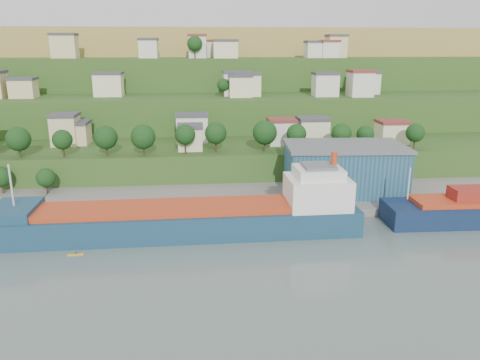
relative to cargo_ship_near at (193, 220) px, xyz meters
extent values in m
plane|color=#4C5D59|center=(-3.27, -8.15, -3.18)|extent=(500.00, 500.00, 0.00)
cube|color=slate|center=(16.73, 19.85, -3.18)|extent=(220.00, 26.00, 4.00)
cube|color=#284719|center=(-3.27, 47.85, -3.18)|extent=(260.00, 32.00, 20.00)
cube|color=#284719|center=(-3.27, 77.85, -3.18)|extent=(280.00, 32.00, 44.00)
cube|color=#284719|center=(-3.27, 107.85, -3.18)|extent=(300.00, 32.00, 70.00)
cube|color=olive|center=(-3.27, 181.85, -3.18)|extent=(360.00, 120.00, 96.00)
cube|color=beige|center=(-39.22, 52.29, 11.26)|extent=(7.61, 8.47, 8.87)
cube|color=#3F3F44|center=(-39.22, 52.29, 16.14)|extent=(8.21, 9.07, 0.90)
cube|color=beige|center=(-36.41, 53.45, 9.98)|extent=(7.92, 8.39, 6.32)
cube|color=#3F3F44|center=(-36.41, 53.45, 13.59)|extent=(8.52, 8.99, 0.90)
cube|color=beige|center=(-0.66, 41.86, 10.08)|extent=(7.02, 8.09, 6.53)
cube|color=#3F3F44|center=(-0.66, 41.86, 13.80)|extent=(7.62, 8.69, 0.90)
cube|color=silver|center=(-0.13, 53.69, 10.94)|extent=(9.91, 7.49, 8.24)
cube|color=#3F3F44|center=(-0.13, 53.69, 15.52)|extent=(10.51, 8.09, 0.90)
cube|color=silver|center=(27.65, 46.83, 10.43)|extent=(8.01, 7.29, 7.22)
cube|color=maroon|center=(27.65, 46.83, 14.49)|extent=(8.61, 7.89, 0.90)
cube|color=beige|center=(37.89, 48.08, 10.48)|extent=(9.13, 7.99, 7.32)
cube|color=#3F3F44|center=(37.89, 48.08, 14.59)|extent=(9.73, 8.59, 0.90)
cube|color=beige|center=(62.96, 45.79, 9.97)|extent=(8.87, 7.71, 6.30)
cube|color=maroon|center=(62.96, 45.79, 13.57)|extent=(9.47, 8.31, 0.90)
cube|color=beige|center=(-59.38, 78.52, 21.97)|extent=(8.43, 7.11, 6.30)
cube|color=#3F3F44|center=(-59.38, 78.52, 25.57)|extent=(9.03, 7.71, 0.90)
cube|color=beige|center=(-30.34, 81.82, 22.74)|extent=(9.99, 7.65, 7.84)
cube|color=#3F3F44|center=(-30.34, 81.82, 27.11)|extent=(10.59, 8.25, 0.90)
cube|color=silver|center=(16.60, 80.26, 22.86)|extent=(9.89, 8.36, 8.07)
cube|color=#3F3F44|center=(16.60, 80.26, 27.34)|extent=(10.49, 8.96, 0.90)
cube|color=beige|center=(17.36, 74.57, 22.39)|extent=(7.96, 7.19, 7.14)
cube|color=#3F3F44|center=(17.36, 74.57, 26.41)|extent=(8.56, 7.79, 0.90)
cube|color=beige|center=(20.13, 78.31, 22.62)|extent=(9.47, 8.92, 7.60)
cube|color=#3F3F44|center=(20.13, 78.31, 26.87)|extent=(10.07, 9.52, 0.90)
cube|color=silver|center=(48.57, 74.33, 22.71)|extent=(8.65, 7.02, 7.77)
cube|color=#3F3F44|center=(48.57, 74.33, 27.04)|extent=(9.25, 7.62, 0.90)
cube|color=silver|center=(60.96, 72.38, 23.12)|extent=(8.04, 8.20, 8.60)
cube|color=maroon|center=(60.96, 72.38, 27.87)|extent=(8.64, 8.80, 0.90)
cube|color=silver|center=(66.51, 82.36, 22.64)|extent=(9.41, 7.87, 7.64)
cube|color=#3F3F44|center=(66.51, 82.36, 26.91)|extent=(10.01, 8.47, 0.90)
cube|color=beige|center=(-51.13, 106.78, 36.29)|extent=(9.78, 7.17, 8.94)
cube|color=#3F3F44|center=(-51.13, 106.78, 41.21)|extent=(10.38, 7.77, 0.90)
cube|color=silver|center=(-17.53, 106.25, 35.36)|extent=(7.38, 8.86, 7.07)
cube|color=#3F3F44|center=(-17.53, 106.25, 39.34)|extent=(7.98, 9.46, 0.90)
cube|color=silver|center=(2.45, 104.76, 36.12)|extent=(7.17, 7.61, 8.60)
cube|color=maroon|center=(2.45, 104.76, 40.87)|extent=(7.77, 8.21, 0.90)
cube|color=silver|center=(11.10, 113.26, 35.11)|extent=(8.99, 7.02, 6.57)
cube|color=maroon|center=(11.10, 113.26, 38.84)|extent=(9.59, 7.62, 0.90)
cube|color=beige|center=(13.79, 102.11, 35.07)|extent=(9.77, 8.59, 6.51)
cube|color=#3F3F44|center=(13.79, 102.11, 38.78)|extent=(10.37, 9.19, 0.90)
cube|color=silver|center=(52.71, 105.55, 34.88)|extent=(9.12, 7.47, 6.13)
cube|color=#3F3F44|center=(52.71, 105.55, 38.40)|extent=(9.72, 8.07, 0.90)
cube|color=silver|center=(57.84, 105.20, 35.00)|extent=(7.12, 8.94, 6.36)
cube|color=maroon|center=(57.84, 105.20, 38.63)|extent=(7.72, 9.54, 0.90)
cube|color=beige|center=(61.69, 107.68, 36.16)|extent=(7.82, 7.89, 8.68)
cube|color=#3F3F44|center=(61.69, 107.68, 40.95)|extent=(8.42, 8.49, 0.90)
cylinder|color=#382619|center=(-47.29, 35.11, 8.53)|extent=(0.50, 0.50, 3.42)
sphere|color=black|center=(-47.29, 35.11, 12.06)|extent=(6.64, 6.64, 6.64)
cylinder|color=#382619|center=(-35.59, 34.95, 8.51)|extent=(0.50, 0.50, 3.38)
sphere|color=black|center=(-35.59, 34.95, 11.71)|extent=(5.49, 5.49, 5.49)
cylinder|color=#382619|center=(-23.93, 35.14, 8.55)|extent=(0.50, 0.50, 3.46)
sphere|color=black|center=(-23.93, 35.14, 12.09)|extent=(6.56, 6.56, 6.56)
cylinder|color=#382619|center=(-13.56, 34.20, 8.59)|extent=(0.50, 0.50, 3.55)
sphere|color=black|center=(-13.56, 34.20, 12.25)|extent=(6.86, 6.86, 6.86)
cylinder|color=#382619|center=(-2.02, 36.39, 8.73)|extent=(0.50, 0.50, 3.81)
sphere|color=black|center=(-2.02, 36.39, 12.25)|extent=(5.86, 5.86, 5.86)
cylinder|color=#382619|center=(6.73, 37.20, 8.74)|extent=(0.50, 0.50, 3.84)
sphere|color=black|center=(6.73, 37.20, 12.39)|extent=(6.28, 6.28, 6.28)
cylinder|color=#382619|center=(20.95, 36.78, 8.64)|extent=(0.50, 0.50, 3.64)
sphere|color=black|center=(20.95, 36.78, 12.41)|extent=(7.05, 7.05, 7.05)
cylinder|color=#382619|center=(30.04, 35.80, 8.66)|extent=(0.50, 0.50, 3.68)
sphere|color=black|center=(30.04, 35.80, 12.07)|extent=(5.73, 5.73, 5.73)
cylinder|color=#382619|center=(43.05, 34.79, 8.70)|extent=(0.50, 0.50, 3.76)
sphere|color=black|center=(43.05, 34.79, 12.18)|extent=(5.80, 5.80, 5.80)
cylinder|color=#382619|center=(51.07, 37.05, 8.37)|extent=(0.50, 0.50, 3.10)
sphere|color=black|center=(51.07, 37.05, 11.34)|extent=(5.16, 5.16, 5.16)
cylinder|color=#382619|center=(65.65, 35.45, 8.57)|extent=(0.50, 0.50, 3.51)
sphere|color=black|center=(65.65, 35.45, 11.85)|extent=(5.52, 5.52, 5.52)
cylinder|color=#382619|center=(1.42, 99.92, 33.82)|extent=(0.50, 0.50, 4.00)
sphere|color=black|center=(1.42, 99.92, 37.51)|extent=(6.14, 6.14, 6.14)
cylinder|color=#382619|center=(-32.22, 82.75, 20.83)|extent=(0.50, 0.50, 4.02)
sphere|color=black|center=(-32.22, 82.75, 24.08)|extent=(4.52, 4.52, 4.52)
cylinder|color=#382619|center=(11.45, 76.68, 20.28)|extent=(0.50, 0.50, 2.91)
sphere|color=black|center=(11.45, 76.68, 23.03)|extent=(4.72, 4.72, 4.72)
cylinder|color=#382619|center=(10.90, 113.30, 33.18)|extent=(0.50, 0.50, 2.72)
sphere|color=black|center=(10.90, 113.30, 36.19)|extent=(6.00, 6.00, 6.00)
cube|color=#153A4F|center=(-2.56, 0.00, -1.52)|extent=(77.59, 13.18, 7.74)
cube|color=#AE3517|center=(-4.77, 0.00, 3.02)|extent=(57.65, 10.71, 1.33)
cube|color=#153A4F|center=(-36.85, 0.00, 3.46)|extent=(9.01, 12.28, 2.21)
cube|color=silver|center=(27.31, 0.00, 5.67)|extent=(13.42, 11.23, 6.64)
cube|color=silver|center=(27.31, 0.00, 10.10)|extent=(10.07, 8.98, 2.21)
cube|color=#595B5E|center=(27.31, 0.00, 11.53)|extent=(6.72, 6.72, 0.66)
cylinder|color=#AE3517|center=(30.63, 0.00, 12.86)|extent=(1.34, 1.34, 3.32)
cylinder|color=silver|center=(-36.85, 0.00, 8.99)|extent=(0.40, 0.40, 8.85)
cube|color=silver|center=(-33.53, 0.00, 1.02)|extent=(15.65, 12.70, 0.28)
cylinder|color=silver|center=(48.39, 0.79, 6.76)|extent=(0.34, 0.34, 7.33)
cube|color=maroon|center=(65.14, 0.79, 4.04)|extent=(12.71, 5.60, 2.72)
cube|color=navy|center=(40.10, 21.52, 4.82)|extent=(31.17, 20.03, 12.00)
cube|color=#595B5E|center=(40.10, 21.52, 11.22)|extent=(32.24, 21.10, 0.80)
cube|color=orange|center=(-18.69, -4.75, -3.04)|extent=(3.63, 0.99, 0.27)
sphere|color=#3F3F44|center=(-18.69, -4.75, -2.60)|extent=(0.63, 0.63, 0.63)
cube|color=gold|center=(-23.08, -8.68, -3.06)|extent=(3.11, 0.81, 0.23)
sphere|color=#3F3F44|center=(-23.08, -8.68, -2.68)|extent=(0.54, 0.54, 0.54)
camera|label=1|loc=(1.29, -95.69, 36.21)|focal=35.00mm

